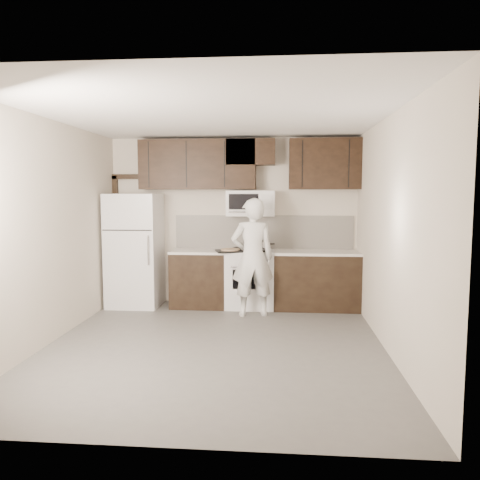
# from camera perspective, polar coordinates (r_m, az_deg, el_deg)

# --- Properties ---
(floor) EXTENTS (4.50, 4.50, 0.00)m
(floor) POSITION_cam_1_polar(r_m,az_deg,el_deg) (5.72, -3.10, -12.75)
(floor) COLOR #54524F
(floor) RESTS_ON ground
(back_wall) EXTENTS (4.00, 0.00, 4.00)m
(back_wall) POSITION_cam_1_polar(r_m,az_deg,el_deg) (7.68, -0.83, 2.29)
(back_wall) COLOR beige
(back_wall) RESTS_ON ground
(ceiling) EXTENTS (4.50, 4.50, 0.00)m
(ceiling) POSITION_cam_1_polar(r_m,az_deg,el_deg) (5.50, -3.26, 15.00)
(ceiling) COLOR white
(ceiling) RESTS_ON back_wall
(counter_run) EXTENTS (2.95, 0.64, 0.91)m
(counter_run) POSITION_cam_1_polar(r_m,az_deg,el_deg) (7.44, 3.58, -4.77)
(counter_run) COLOR black
(counter_run) RESTS_ON floor
(stove) EXTENTS (0.76, 0.66, 0.94)m
(stove) POSITION_cam_1_polar(r_m,az_deg,el_deg) (7.45, 1.24, -4.71)
(stove) COLOR silver
(stove) RESTS_ON floor
(backsplash) EXTENTS (2.90, 0.02, 0.54)m
(backsplash) POSITION_cam_1_polar(r_m,az_deg,el_deg) (7.64, 2.89, 0.99)
(backsplash) COLOR silver
(backsplash) RESTS_ON counter_run
(upper_cabinets) EXTENTS (3.48, 0.35, 0.78)m
(upper_cabinets) POSITION_cam_1_polar(r_m,az_deg,el_deg) (7.48, 0.63, 9.35)
(upper_cabinets) COLOR black
(upper_cabinets) RESTS_ON back_wall
(microwave) EXTENTS (0.76, 0.42, 0.40)m
(microwave) POSITION_cam_1_polar(r_m,az_deg,el_deg) (7.45, 1.32, 4.50)
(microwave) COLOR silver
(microwave) RESTS_ON upper_cabinets
(refrigerator) EXTENTS (0.80, 0.76, 1.80)m
(refrigerator) POSITION_cam_1_polar(r_m,az_deg,el_deg) (7.68, -12.69, -1.22)
(refrigerator) COLOR silver
(refrigerator) RESTS_ON floor
(door_trim) EXTENTS (0.50, 0.08, 2.12)m
(door_trim) POSITION_cam_1_polar(r_m,az_deg,el_deg) (8.06, -14.57, 1.55)
(door_trim) COLOR black
(door_trim) RESTS_ON floor
(saucepan) EXTENTS (0.29, 0.17, 0.16)m
(saucepan) POSITION_cam_1_polar(r_m,az_deg,el_deg) (7.52, 2.71, -0.65)
(saucepan) COLOR silver
(saucepan) RESTS_ON stove
(baking_tray) EXTENTS (0.51, 0.44, 0.02)m
(baking_tray) POSITION_cam_1_polar(r_m,az_deg,el_deg) (7.22, -1.18, -1.34)
(baking_tray) COLOR black
(baking_tray) RESTS_ON counter_run
(pizza) EXTENTS (0.37, 0.37, 0.02)m
(pizza) POSITION_cam_1_polar(r_m,az_deg,el_deg) (7.22, -1.18, -1.17)
(pizza) COLOR tan
(pizza) RESTS_ON baking_tray
(person) EXTENTS (0.71, 0.55, 1.74)m
(person) POSITION_cam_1_polar(r_m,az_deg,el_deg) (6.87, 1.53, -2.14)
(person) COLOR white
(person) RESTS_ON floor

